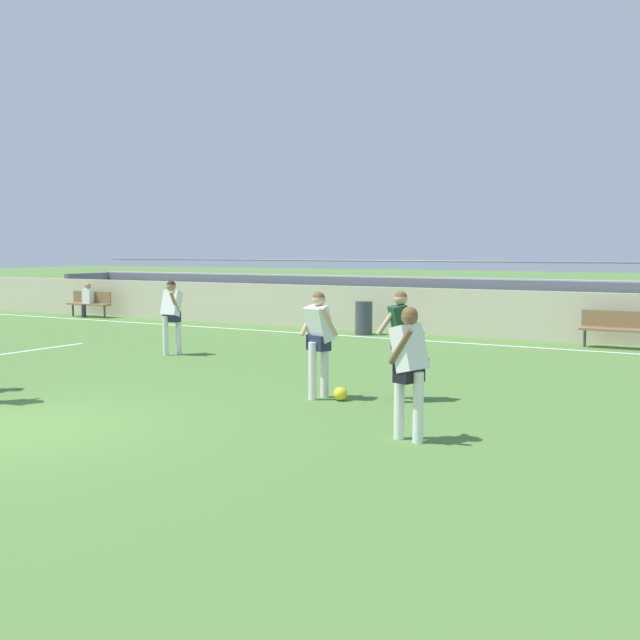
{
  "coord_description": "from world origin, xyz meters",
  "views": [
    {
      "loc": [
        8.37,
        -6.51,
        2.34
      ],
      "look_at": [
        1.19,
        6.11,
        1.01
      ],
      "focal_mm": 42.59,
      "sensor_mm": 36.0,
      "label": 1
    }
  ],
  "objects_px": {
    "trash_bin": "(364,318)",
    "spectator_seated": "(87,297)",
    "player_dark_overlapping": "(400,335)",
    "player_white_trailing_run": "(409,361)",
    "bench_far_left": "(620,326)",
    "soccer_ball": "(340,394)",
    "bench_near_bin": "(90,301)",
    "player_white_dropping_back": "(172,311)",
    "bleacher_stand": "(384,298)",
    "player_white_on_ball": "(319,335)"
  },
  "relations": [
    {
      "from": "player_white_trailing_run",
      "to": "soccer_ball",
      "type": "height_order",
      "value": "player_white_trailing_run"
    },
    {
      "from": "bench_near_bin",
      "to": "player_dark_overlapping",
      "type": "relative_size",
      "value": 1.05
    },
    {
      "from": "player_white_on_ball",
      "to": "player_white_dropping_back",
      "type": "bearing_deg",
      "value": 152.79
    },
    {
      "from": "bench_far_left",
      "to": "spectator_seated",
      "type": "xyz_separation_m",
      "value": [
        -17.61,
        -0.12,
        0.16
      ]
    },
    {
      "from": "bench_far_left",
      "to": "player_dark_overlapping",
      "type": "xyz_separation_m",
      "value": [
        -2.03,
        -8.4,
        0.48
      ]
    },
    {
      "from": "player_white_on_ball",
      "to": "player_white_trailing_run",
      "type": "relative_size",
      "value": 1.02
    },
    {
      "from": "bench_far_left",
      "to": "soccer_ball",
      "type": "relative_size",
      "value": 8.18
    },
    {
      "from": "spectator_seated",
      "to": "player_dark_overlapping",
      "type": "height_order",
      "value": "player_dark_overlapping"
    },
    {
      "from": "bleacher_stand",
      "to": "player_white_trailing_run",
      "type": "bearing_deg",
      "value": -64.0
    },
    {
      "from": "player_dark_overlapping",
      "to": "player_white_trailing_run",
      "type": "xyz_separation_m",
      "value": [
        1.12,
        -2.3,
        -0.04
      ]
    },
    {
      "from": "player_dark_overlapping",
      "to": "player_white_on_ball",
      "type": "bearing_deg",
      "value": -156.29
    },
    {
      "from": "player_white_dropping_back",
      "to": "bench_near_bin",
      "type": "bearing_deg",
      "value": 145.77
    },
    {
      "from": "spectator_seated",
      "to": "player_dark_overlapping",
      "type": "xyz_separation_m",
      "value": [
        15.58,
        -8.28,
        0.33
      ]
    },
    {
      "from": "player_dark_overlapping",
      "to": "player_white_trailing_run",
      "type": "height_order",
      "value": "player_dark_overlapping"
    },
    {
      "from": "trash_bin",
      "to": "bench_near_bin",
      "type": "bearing_deg",
      "value": 178.32
    },
    {
      "from": "bleacher_stand",
      "to": "bench_near_bin",
      "type": "distance_m",
      "value": 10.54
    },
    {
      "from": "spectator_seated",
      "to": "soccer_ball",
      "type": "xyz_separation_m",
      "value": [
        14.8,
        -8.78,
        -0.59
      ]
    },
    {
      "from": "bench_near_bin",
      "to": "player_white_trailing_run",
      "type": "relative_size",
      "value": 1.08
    },
    {
      "from": "trash_bin",
      "to": "player_white_trailing_run",
      "type": "height_order",
      "value": "player_white_trailing_run"
    },
    {
      "from": "trash_bin",
      "to": "spectator_seated",
      "type": "xyz_separation_m",
      "value": [
        -10.95,
        0.2,
        0.23
      ]
    },
    {
      "from": "player_white_on_ball",
      "to": "player_white_dropping_back",
      "type": "relative_size",
      "value": 1.02
    },
    {
      "from": "player_white_trailing_run",
      "to": "bleacher_stand",
      "type": "bearing_deg",
      "value": 116.0
    },
    {
      "from": "soccer_ball",
      "to": "player_white_dropping_back",
      "type": "bearing_deg",
      "value": 154.48
    },
    {
      "from": "bench_far_left",
      "to": "player_white_trailing_run",
      "type": "xyz_separation_m",
      "value": [
        -0.91,
        -10.7,
        0.44
      ]
    },
    {
      "from": "bleacher_stand",
      "to": "player_white_dropping_back",
      "type": "distance_m",
      "value": 8.85
    },
    {
      "from": "bench_far_left",
      "to": "bench_near_bin",
      "type": "distance_m",
      "value": 17.61
    },
    {
      "from": "spectator_seated",
      "to": "player_dark_overlapping",
      "type": "distance_m",
      "value": 17.65
    },
    {
      "from": "bench_near_bin",
      "to": "spectator_seated",
      "type": "xyz_separation_m",
      "value": [
        0.0,
        -0.12,
        0.16
      ]
    },
    {
      "from": "bleacher_stand",
      "to": "player_dark_overlapping",
      "type": "bearing_deg",
      "value": -64.0
    },
    {
      "from": "bench_near_bin",
      "to": "player_dark_overlapping",
      "type": "distance_m",
      "value": 17.71
    },
    {
      "from": "bench_near_bin",
      "to": "spectator_seated",
      "type": "relative_size",
      "value": 1.49
    },
    {
      "from": "spectator_seated",
      "to": "player_white_trailing_run",
      "type": "relative_size",
      "value": 0.73
    },
    {
      "from": "bleacher_stand",
      "to": "player_white_on_ball",
      "type": "bearing_deg",
      "value": -69.99
    },
    {
      "from": "soccer_ball",
      "to": "spectator_seated",
      "type": "bearing_deg",
      "value": 149.31
    },
    {
      "from": "spectator_seated",
      "to": "soccer_ball",
      "type": "bearing_deg",
      "value": -30.69
    },
    {
      "from": "bench_near_bin",
      "to": "bench_far_left",
      "type": "bearing_deg",
      "value": 0.0
    },
    {
      "from": "bleacher_stand",
      "to": "spectator_seated",
      "type": "height_order",
      "value": "bleacher_stand"
    },
    {
      "from": "trash_bin",
      "to": "player_white_trailing_run",
      "type": "distance_m",
      "value": 11.88
    },
    {
      "from": "player_white_on_ball",
      "to": "player_white_dropping_back",
      "type": "xyz_separation_m",
      "value": [
        -5.37,
        2.76,
        -0.02
      ]
    },
    {
      "from": "bleacher_stand",
      "to": "player_white_on_ball",
      "type": "relative_size",
      "value": 15.35
    },
    {
      "from": "bench_near_bin",
      "to": "soccer_ball",
      "type": "height_order",
      "value": "bench_near_bin"
    },
    {
      "from": "bench_near_bin",
      "to": "player_dark_overlapping",
      "type": "height_order",
      "value": "player_dark_overlapping"
    },
    {
      "from": "player_dark_overlapping",
      "to": "player_white_dropping_back",
      "type": "height_order",
      "value": "player_dark_overlapping"
    },
    {
      "from": "bench_near_bin",
      "to": "trash_bin",
      "type": "height_order",
      "value": "trash_bin"
    },
    {
      "from": "player_dark_overlapping",
      "to": "soccer_ball",
      "type": "distance_m",
      "value": 1.31
    },
    {
      "from": "bench_far_left",
      "to": "player_white_trailing_run",
      "type": "distance_m",
      "value": 10.74
    },
    {
      "from": "soccer_ball",
      "to": "bleacher_stand",
      "type": "bearing_deg",
      "value": 111.7
    },
    {
      "from": "bleacher_stand",
      "to": "bench_near_bin",
      "type": "xyz_separation_m",
      "value": [
        -10.21,
        -2.63,
        -0.29
      ]
    },
    {
      "from": "bench_far_left",
      "to": "spectator_seated",
      "type": "distance_m",
      "value": 17.61
    },
    {
      "from": "spectator_seated",
      "to": "player_white_on_ball",
      "type": "height_order",
      "value": "player_white_on_ball"
    }
  ]
}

